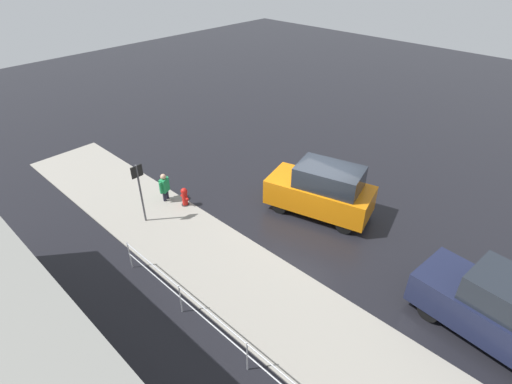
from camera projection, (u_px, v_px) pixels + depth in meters
name	position (u px, v px, depth m)	size (l,w,h in m)	color
ground_plane	(312.00, 217.00, 15.17)	(60.00, 60.00, 0.00)	black
kerb_strip	(232.00, 274.00, 12.60)	(24.00, 3.20, 0.04)	gray
moving_hatchback	(322.00, 190.00, 14.86)	(4.20, 2.63, 2.06)	orange
parked_sedan	(506.00, 313.00, 10.10)	(4.45, 2.16, 1.98)	#191E38
fire_hydrant	(185.00, 197.00, 15.61)	(0.42, 0.31, 0.80)	red
pedestrian	(164.00, 186.00, 15.76)	(0.35, 0.54, 1.22)	#1E8C4C
metal_railing	(211.00, 320.00, 10.23)	(7.87, 0.04, 1.05)	#B7BABF
sign_post	(139.00, 186.00, 14.11)	(0.07, 0.44, 2.40)	#4C4C51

